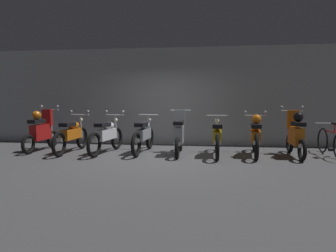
{
  "coord_description": "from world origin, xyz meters",
  "views": [
    {
      "loc": [
        1.13,
        -7.09,
        1.43
      ],
      "look_at": [
        0.19,
        0.61,
        0.75
      ],
      "focal_mm": 31.17,
      "sensor_mm": 36.0,
      "label": 1
    }
  ],
  "objects": [
    {
      "name": "motorbike_slot_4",
      "position": [
        0.49,
        0.55,
        0.52
      ],
      "size": [
        0.56,
        1.68,
        1.18
      ],
      "color": "black",
      "rests_on": "ground"
    },
    {
      "name": "motorbike_slot_6",
      "position": [
        2.47,
        0.61,
        0.53
      ],
      "size": [
        0.59,
        1.95,
        1.15
      ],
      "color": "black",
      "rests_on": "ground"
    },
    {
      "name": "motorbike_slot_2",
      "position": [
        -1.48,
        0.51,
        0.49
      ],
      "size": [
        0.58,
        1.94,
        1.15
      ],
      "color": "black",
      "rests_on": "ground"
    },
    {
      "name": "back_wall",
      "position": [
        0.0,
        2.4,
        1.55
      ],
      "size": [
        16.0,
        0.3,
        3.11
      ],
      "primitive_type": "cube",
      "color": "#9EA0A3",
      "rests_on": "ground"
    },
    {
      "name": "motorbike_slot_0",
      "position": [
        -3.46,
        0.66,
        0.57
      ],
      "size": [
        0.59,
        1.68,
        1.29
      ],
      "color": "black",
      "rests_on": "ground"
    },
    {
      "name": "bicycle",
      "position": [
        4.37,
        0.76,
        0.36
      ],
      "size": [
        0.5,
        1.73,
        0.89
      ],
      "color": "black",
      "rests_on": "ground"
    },
    {
      "name": "motorbike_slot_7",
      "position": [
        3.46,
        0.6,
        0.57
      ],
      "size": [
        0.59,
        1.68,
        1.29
      ],
      "color": "black",
      "rests_on": "ground"
    },
    {
      "name": "motorbike_slot_1",
      "position": [
        -2.47,
        0.49,
        0.49
      ],
      "size": [
        0.59,
        1.95,
        1.15
      ],
      "color": "black",
      "rests_on": "ground"
    },
    {
      "name": "motorbike_slot_5",
      "position": [
        1.48,
        0.5,
        0.49
      ],
      "size": [
        0.56,
        1.95,
        1.03
      ],
      "color": "black",
      "rests_on": "ground"
    },
    {
      "name": "motorbike_slot_3",
      "position": [
        -0.49,
        0.68,
        0.49
      ],
      "size": [
        0.56,
        1.95,
        1.03
      ],
      "color": "black",
      "rests_on": "ground"
    },
    {
      "name": "ground_plane",
      "position": [
        0.0,
        0.0,
        0.0
      ],
      "size": [
        80.0,
        80.0,
        0.0
      ],
      "primitive_type": "plane",
      "color": "#4C4C4F"
    }
  ]
}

